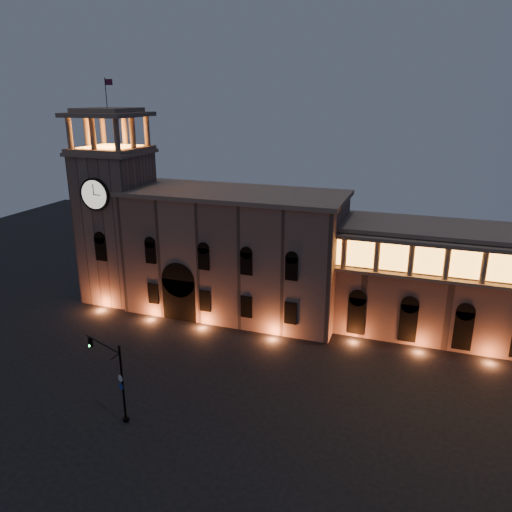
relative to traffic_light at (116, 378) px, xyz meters
The scene contains 5 objects.
ground 7.87m from the traffic_light, 59.77° to the left, with size 160.00×160.00×0.00m, color black.
government_building 28.02m from the traffic_light, 87.41° to the left, with size 30.80×12.80×17.60m.
clock_tower 32.78m from the traffic_light, 122.77° to the left, with size 9.80×9.80×32.40m.
colonnade_wing 46.20m from the traffic_light, 39.99° to the left, with size 40.60×11.50×14.50m.
traffic_light is the anchor object (origin of this frame).
Camera 1 is at (23.13, -40.71, 30.21)m, focal length 35.00 mm.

